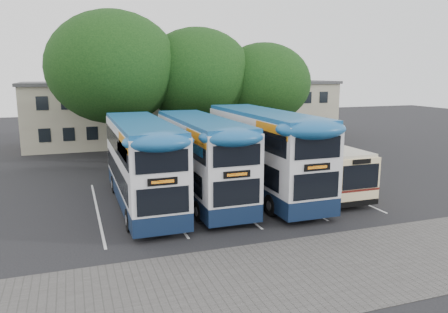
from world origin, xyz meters
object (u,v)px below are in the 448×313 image
tree_right (264,83)px  bus_single (310,162)px  bus_dd_left (142,160)px  tree_mid (197,75)px  bus_dd_right (263,149)px  bus_dd_mid (201,155)px  lamp_post (268,94)px  tree_left (113,67)px

tree_right → bus_single: (-1.86, -11.25, -4.55)m
bus_single → bus_dd_left: bearing=-178.8°
tree_right → bus_single: tree_right is taller
tree_mid → bus_dd_right: 13.08m
bus_dd_mid → bus_dd_right: size_ratio=0.94×
tree_mid → bus_dd_left: 14.72m
lamp_post → tree_right: 4.18m
bus_dd_right → bus_dd_mid: bearing=177.1°
tree_left → bus_single: tree_left is taller
bus_dd_left → bus_dd_right: bus_dd_right is taller
tree_mid → bus_dd_mid: (-3.33, -12.20, -4.32)m
bus_dd_left → bus_dd_right: 7.08m
tree_right → tree_left: bearing=175.7°
bus_dd_left → bus_dd_right: size_ratio=0.94×
bus_dd_mid → tree_mid: bearing=74.7°
lamp_post → bus_dd_mid: lamp_post is taller
bus_dd_right → tree_left: bearing=119.9°
tree_right → bus_dd_mid: size_ratio=0.86×
tree_right → bus_dd_left: (-12.28, -11.48, -3.66)m
bus_dd_mid → tree_left: bearing=105.6°
bus_dd_left → bus_single: 10.46m
bus_dd_mid → bus_single: size_ratio=1.13×
bus_dd_left → tree_right: bearing=43.1°
tree_mid → bus_single: tree_mid is taller
lamp_post → tree_right: size_ratio=0.94×
tree_left → bus_dd_mid: 13.63m
lamp_post → tree_right: tree_right is taller
lamp_post → tree_mid: 8.27m
lamp_post → bus_single: lamp_post is taller
tree_left → tree_right: 12.44m
tree_right → bus_dd_mid: 14.86m
lamp_post → bus_single: 15.61m
tree_left → tree_mid: (6.74, -0.04, -0.62)m
bus_dd_mid → bus_single: 7.12m
bus_single → bus_dd_right: bearing=-175.9°
lamp_post → bus_dd_left: size_ratio=0.82×
tree_right → bus_dd_right: (-5.20, -11.49, -3.50)m
lamp_post → bus_dd_mid: bearing=-126.7°
bus_dd_mid → lamp_post: bearing=53.3°
tree_left → bus_dd_right: size_ratio=1.00×
lamp_post → tree_mid: tree_mid is taller
tree_left → bus_single: (10.48, -12.19, -5.83)m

